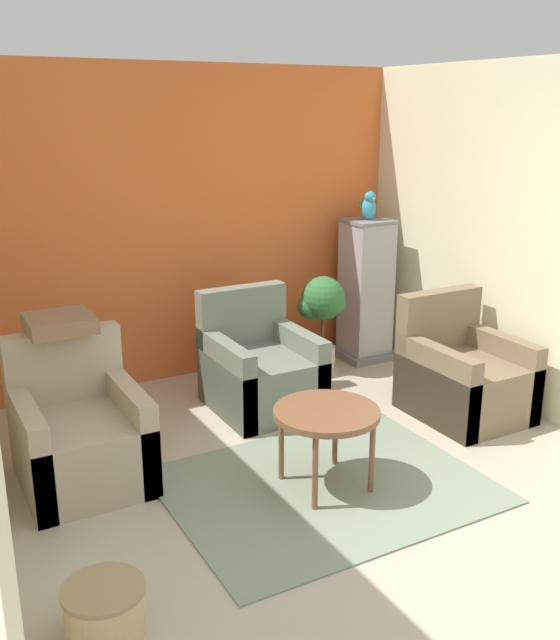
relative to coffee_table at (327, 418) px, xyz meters
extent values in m
plane|color=#B2A893|center=(0.03, -0.99, -0.47)|extent=(20.00, 20.00, 0.00)
cube|color=orange|center=(0.03, 2.29, 0.85)|extent=(4.08, 0.06, 2.64)
cube|color=beige|center=(2.04, 0.63, 0.85)|extent=(0.06, 3.25, 2.64)
cube|color=gray|center=(0.00, 0.00, -0.47)|extent=(1.94, 1.53, 0.01)
cylinder|color=brown|center=(0.00, 0.00, 0.03)|extent=(0.66, 0.66, 0.04)
cylinder|color=brown|center=(-0.20, -0.20, -0.23)|extent=(0.04, 0.04, 0.49)
cylinder|color=brown|center=(0.20, -0.20, -0.23)|extent=(0.04, 0.04, 0.49)
cylinder|color=brown|center=(-0.20, 0.20, -0.23)|extent=(0.04, 0.04, 0.49)
cylinder|color=brown|center=(0.20, 0.20, -0.23)|extent=(0.04, 0.04, 0.49)
cube|color=tan|center=(-1.31, 0.78, -0.25)|extent=(0.74, 0.84, 0.45)
cube|color=tan|center=(-1.31, 1.13, 0.21)|extent=(0.74, 0.14, 0.47)
cube|color=tan|center=(-1.62, 0.78, -0.17)|extent=(0.12, 0.84, 0.61)
cube|color=tan|center=(-1.00, 0.78, -0.17)|extent=(0.12, 0.84, 0.61)
cube|color=#7A664C|center=(1.52, 0.39, -0.25)|extent=(0.74, 0.84, 0.45)
cube|color=#7A664C|center=(1.52, 0.74, 0.21)|extent=(0.74, 0.14, 0.47)
cube|color=#7A664C|center=(1.21, 0.39, -0.17)|extent=(0.12, 0.84, 0.61)
cube|color=#7A664C|center=(1.83, 0.39, -0.17)|extent=(0.12, 0.84, 0.61)
cube|color=slate|center=(0.21, 1.26, -0.25)|extent=(0.74, 0.84, 0.45)
cube|color=slate|center=(0.21, 1.62, 0.21)|extent=(0.74, 0.14, 0.47)
cube|color=slate|center=(-0.10, 1.26, -0.17)|extent=(0.12, 0.84, 0.61)
cube|color=slate|center=(0.53, 1.26, -0.17)|extent=(0.12, 0.84, 0.61)
cube|color=slate|center=(1.64, 1.90, -0.44)|extent=(0.50, 0.50, 0.06)
cube|color=#A8A8AD|center=(1.64, 1.90, 0.20)|extent=(0.38, 0.38, 1.22)
cube|color=slate|center=(1.64, 1.90, 0.82)|extent=(0.40, 0.40, 0.03)
ellipsoid|color=teal|center=(1.64, 1.90, 0.94)|extent=(0.12, 0.15, 0.19)
sphere|color=teal|center=(1.64, 1.88, 1.04)|extent=(0.10, 0.10, 0.10)
cone|color=gold|center=(1.64, 1.83, 1.04)|extent=(0.05, 0.05, 0.05)
cone|color=teal|center=(1.64, 1.96, 0.92)|extent=(0.06, 0.12, 0.17)
cylinder|color=beige|center=(1.05, 1.71, -0.35)|extent=(0.23, 0.23, 0.25)
cylinder|color=brown|center=(1.05, 1.71, -0.07)|extent=(0.03, 0.03, 0.31)
sphere|color=#337038|center=(1.05, 1.71, 0.22)|extent=(0.39, 0.39, 0.39)
sphere|color=#337038|center=(0.95, 1.75, 0.15)|extent=(0.23, 0.23, 0.23)
sphere|color=#337038|center=(1.15, 1.68, 0.17)|extent=(0.21, 0.21, 0.21)
cylinder|color=tan|center=(-1.57, -0.63, -0.35)|extent=(0.36, 0.36, 0.25)
cylinder|color=#957E57|center=(-1.57, -0.63, -0.23)|extent=(0.38, 0.38, 0.02)
cube|color=#846647|center=(-1.31, 1.13, 0.50)|extent=(0.41, 0.41, 0.10)
camera|label=1|loc=(-2.19, -3.36, 1.83)|focal=40.00mm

